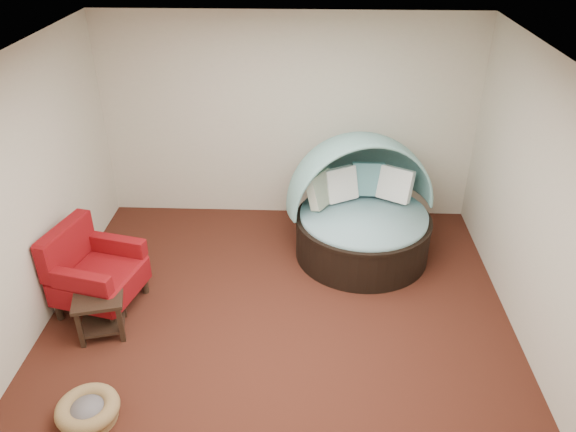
{
  "coord_description": "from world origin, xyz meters",
  "views": [
    {
      "loc": [
        0.29,
        -4.61,
        4.03
      ],
      "look_at": [
        0.08,
        0.6,
        1.01
      ],
      "focal_mm": 35.0,
      "sensor_mm": 36.0,
      "label": 1
    }
  ],
  "objects_px": {
    "side_table": "(100,308)",
    "red_armchair": "(93,271)",
    "canopy_daybed": "(362,202)",
    "pet_basket": "(88,410)"
  },
  "relations": [
    {
      "from": "red_armchair",
      "to": "canopy_daybed",
      "type": "bearing_deg",
      "value": 35.74
    },
    {
      "from": "canopy_daybed",
      "to": "side_table",
      "type": "bearing_deg",
      "value": -163.62
    },
    {
      "from": "red_armchair",
      "to": "side_table",
      "type": "bearing_deg",
      "value": -51.57
    },
    {
      "from": "pet_basket",
      "to": "red_armchair",
      "type": "bearing_deg",
      "value": 105.6
    },
    {
      "from": "canopy_daybed",
      "to": "red_armchair",
      "type": "distance_m",
      "value": 3.24
    },
    {
      "from": "red_armchair",
      "to": "side_table",
      "type": "distance_m",
      "value": 0.51
    },
    {
      "from": "red_armchair",
      "to": "side_table",
      "type": "height_order",
      "value": "red_armchair"
    },
    {
      "from": "side_table",
      "to": "red_armchair",
      "type": "bearing_deg",
      "value": 114.93
    },
    {
      "from": "canopy_daybed",
      "to": "side_table",
      "type": "distance_m",
      "value": 3.27
    },
    {
      "from": "pet_basket",
      "to": "side_table",
      "type": "xyz_separation_m",
      "value": [
        -0.23,
        1.13,
        0.21
      ]
    }
  ]
}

